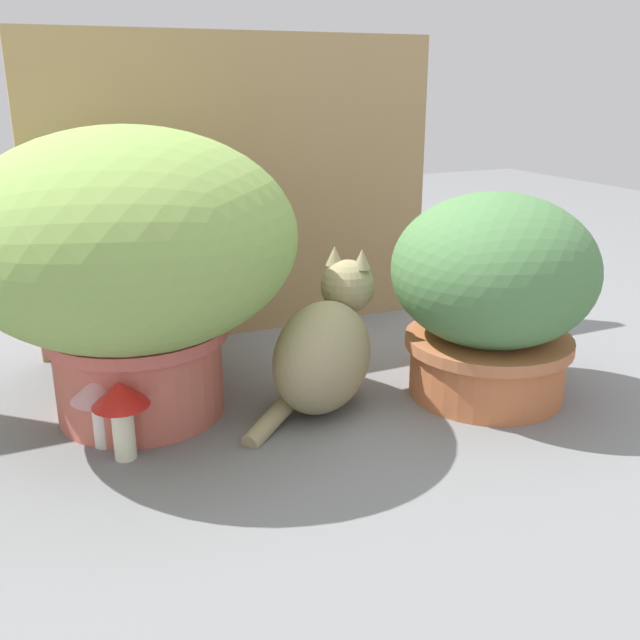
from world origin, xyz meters
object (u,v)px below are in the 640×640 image
(grass_planter, at_px, (130,254))
(mushroom_ornament_red, at_px, (121,403))
(leafy_planter, at_px, (492,292))
(cat, at_px, (326,349))
(mushroom_ornament_pink, at_px, (101,392))

(grass_planter, bearing_deg, mushroom_ornament_red, -110.99)
(leafy_planter, bearing_deg, mushroom_ornament_red, 176.99)
(cat, height_order, mushroom_ornament_red, cat)
(cat, xyz_separation_m, mushroom_ornament_red, (-0.41, -0.05, -0.02))
(grass_planter, relative_size, leafy_planter, 1.48)
(grass_planter, distance_m, mushroom_ornament_red, 0.28)
(leafy_planter, relative_size, mushroom_ornament_pink, 2.87)
(grass_planter, bearing_deg, mushroom_ornament_pink, -129.61)
(leafy_planter, xyz_separation_m, mushroom_ornament_pink, (-0.76, 0.10, -0.12))
(cat, distance_m, mushroom_ornament_red, 0.41)
(cat, relative_size, mushroom_ornament_pink, 2.50)
(cat, xyz_separation_m, mushroom_ornament_pink, (-0.43, 0.02, -0.02))
(grass_planter, height_order, cat, grass_planter)
(leafy_planter, distance_m, mushroom_ornament_red, 0.74)
(leafy_planter, bearing_deg, mushroom_ornament_pink, 172.31)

